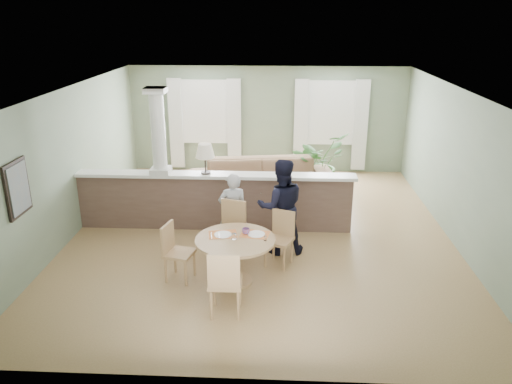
# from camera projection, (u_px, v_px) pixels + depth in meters

# --- Properties ---
(ground) EXTENTS (8.00, 8.00, 0.00)m
(ground) POSITION_uv_depth(u_px,v_px,m) (261.00, 233.00, 9.48)
(ground) COLOR tan
(ground) RESTS_ON ground
(room_shell) EXTENTS (7.02, 8.02, 2.71)m
(room_shell) POSITION_uv_depth(u_px,v_px,m) (261.00, 132.00, 9.45)
(room_shell) COLOR gray
(room_shell) RESTS_ON ground
(pony_wall) EXTENTS (5.32, 0.38, 2.70)m
(pony_wall) POSITION_uv_depth(u_px,v_px,m) (210.00, 194.00, 9.47)
(pony_wall) COLOR brown
(pony_wall) RESTS_ON ground
(sofa) EXTENTS (3.26, 1.66, 0.91)m
(sofa) POSITION_uv_depth(u_px,v_px,m) (263.00, 182.00, 10.91)
(sofa) COLOR olive
(sofa) RESTS_ON ground
(houseplant) EXTENTS (1.66, 1.67, 1.40)m
(houseplant) POSITION_uv_depth(u_px,v_px,m) (318.00, 163.00, 11.42)
(houseplant) COLOR #326126
(houseplant) RESTS_ON ground
(dining_table) EXTENTS (1.22, 1.22, 0.83)m
(dining_table) POSITION_uv_depth(u_px,v_px,m) (236.00, 247.00, 7.58)
(dining_table) COLOR tan
(dining_table) RESTS_ON ground
(chair_far_boy) EXTENTS (0.57, 0.57, 1.01)m
(chair_far_boy) POSITION_uv_depth(u_px,v_px,m) (231.00, 228.00, 8.34)
(chair_far_boy) COLOR tan
(chair_far_boy) RESTS_ON ground
(chair_far_man) EXTENTS (0.54, 0.54, 0.91)m
(chair_far_man) POSITION_uv_depth(u_px,v_px,m) (281.00, 235.00, 8.20)
(chair_far_man) COLOR tan
(chair_far_man) RESTS_ON ground
(chair_near) EXTENTS (0.46, 0.46, 1.00)m
(chair_near) POSITION_uv_depth(u_px,v_px,m) (225.00, 280.00, 6.72)
(chair_near) COLOR tan
(chair_near) RESTS_ON ground
(chair_side) EXTENTS (0.50, 0.50, 0.92)m
(chair_side) POSITION_uv_depth(u_px,v_px,m) (175.00, 249.00, 7.71)
(chair_side) COLOR tan
(chair_side) RESTS_ON ground
(child_person) EXTENTS (0.57, 0.44, 1.38)m
(child_person) POSITION_uv_depth(u_px,v_px,m) (233.00, 211.00, 8.67)
(child_person) COLOR #ADACB2
(child_person) RESTS_ON ground
(man_person) EXTENTS (0.89, 0.74, 1.68)m
(man_person) POSITION_uv_depth(u_px,v_px,m) (281.00, 207.00, 8.48)
(man_person) COLOR black
(man_person) RESTS_ON ground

